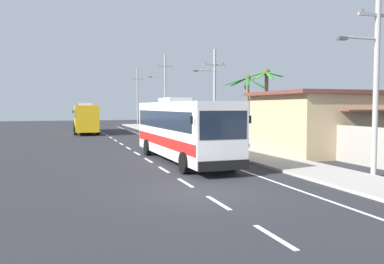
% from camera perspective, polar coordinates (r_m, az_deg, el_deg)
% --- Properties ---
extents(ground_plane, '(160.00, 160.00, 0.00)m').
position_cam_1_polar(ground_plane, '(15.06, 1.29, -8.57)').
color(ground_plane, '#28282D').
extents(sidewalk_kerb, '(3.20, 90.00, 0.14)m').
position_cam_1_polar(sidewalk_kerb, '(26.78, 7.84, -3.06)').
color(sidewalk_kerb, '#A8A399').
rests_on(sidewalk_kerb, ground).
extents(lane_markings, '(3.81, 71.53, 0.01)m').
position_cam_1_polar(lane_markings, '(29.82, -4.33, -2.48)').
color(lane_markings, white).
rests_on(lane_markings, ground).
extents(boundary_wall, '(0.24, 60.00, 2.11)m').
position_cam_1_polar(boundary_wall, '(31.98, 10.81, -0.23)').
color(boundary_wall, '#9E998E').
rests_on(boundary_wall, ground).
extents(coach_bus_foreground, '(3.06, 11.94, 3.71)m').
position_cam_1_polar(coach_bus_foreground, '(23.15, -1.46, 0.55)').
color(coach_bus_foreground, white).
rests_on(coach_bus_foreground, ground).
extents(coach_bus_far_lane, '(3.10, 11.95, 3.57)m').
position_cam_1_polar(coach_bus_far_lane, '(49.83, -14.92, 2.02)').
color(coach_bus_far_lane, gold).
rests_on(coach_bus_far_lane, ground).
extents(motorcycle_beside_bus, '(0.56, 1.96, 1.62)m').
position_cam_1_polar(motorcycle_beside_bus, '(31.36, -0.97, -0.96)').
color(motorcycle_beside_bus, black).
rests_on(motorcycle_beside_bus, ground).
extents(pedestrian_near_kerb, '(0.36, 0.36, 1.76)m').
position_cam_1_polar(pedestrian_near_kerb, '(36.98, -0.13, 0.37)').
color(pedestrian_near_kerb, beige).
rests_on(pedestrian_near_kerb, sidewalk_kerb).
extents(utility_pole_nearest, '(3.15, 0.24, 8.10)m').
position_cam_1_polar(utility_pole_nearest, '(19.64, 24.56, 6.75)').
color(utility_pole_nearest, '#9E9E99').
rests_on(utility_pole_nearest, ground).
extents(utility_pole_mid, '(3.10, 0.24, 8.32)m').
position_cam_1_polar(utility_pole_mid, '(36.42, 3.13, 5.64)').
color(utility_pole_mid, '#9E9E99').
rests_on(utility_pole_mid, ground).
extents(utility_pole_far, '(3.47, 0.24, 10.29)m').
position_cam_1_polar(utility_pole_far, '(55.14, -3.91, 6.00)').
color(utility_pole_far, '#9E9E99').
rests_on(utility_pole_far, ground).
extents(utility_pole_distant, '(2.03, 0.24, 10.14)m').
position_cam_1_polar(utility_pole_distant, '(74.13, -7.76, 5.21)').
color(utility_pole_distant, '#9E9E99').
rests_on(utility_pole_distant, ground).
extents(palm_nearest, '(2.86, 2.69, 6.08)m').
position_cam_1_polar(palm_nearest, '(31.32, 10.54, 5.92)').
color(palm_nearest, brown).
rests_on(palm_nearest, ground).
extents(palm_second, '(3.98, 3.81, 5.81)m').
position_cam_1_polar(palm_second, '(33.83, 7.88, 5.49)').
color(palm_second, brown).
rests_on(palm_second, ground).
extents(roadside_building, '(15.98, 8.13, 4.18)m').
position_cam_1_polar(roadside_building, '(31.18, 23.78, 1.36)').
color(roadside_building, tan).
rests_on(roadside_building, ground).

